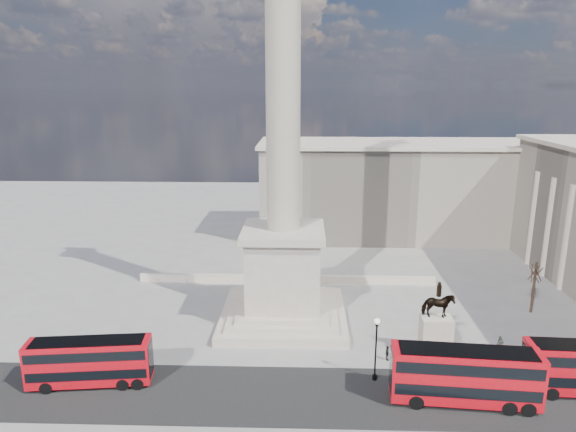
{
  "coord_description": "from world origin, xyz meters",
  "views": [
    {
      "loc": [
        2.22,
        -49.17,
        25.99
      ],
      "look_at": [
        0.65,
        0.65,
        13.29
      ],
      "focal_mm": 32.0,
      "sensor_mm": 36.0,
      "label": 1
    }
  ],
  "objects_px": {
    "victorian_lamp": "(376,344)",
    "pedestrian_walking": "(500,345)",
    "red_bus_a": "(90,362)",
    "equestrian_statue": "(436,331)",
    "pedestrian_crossing": "(387,353)",
    "red_bus_b": "(466,376)",
    "nelsons_column": "(283,209)",
    "pedestrian_standing": "(506,358)"
  },
  "relations": [
    {
      "from": "nelsons_column",
      "to": "equestrian_statue",
      "type": "height_order",
      "value": "nelsons_column"
    },
    {
      "from": "equestrian_statue",
      "to": "pedestrian_crossing",
      "type": "distance_m",
      "value": 5.3
    },
    {
      "from": "red_bus_b",
      "to": "pedestrian_standing",
      "type": "distance_m",
      "value": 8.33
    },
    {
      "from": "victorian_lamp",
      "to": "red_bus_a",
      "type": "bearing_deg",
      "value": -176.47
    },
    {
      "from": "victorian_lamp",
      "to": "pedestrian_crossing",
      "type": "xyz_separation_m",
      "value": [
        1.67,
        3.49,
        -2.81
      ]
    },
    {
      "from": "red_bus_a",
      "to": "pedestrian_walking",
      "type": "height_order",
      "value": "red_bus_a"
    },
    {
      "from": "red_bus_a",
      "to": "equestrian_statue",
      "type": "bearing_deg",
      "value": 4.3
    },
    {
      "from": "red_bus_b",
      "to": "victorian_lamp",
      "type": "bearing_deg",
      "value": 159.45
    },
    {
      "from": "nelsons_column",
      "to": "victorian_lamp",
      "type": "distance_m",
      "value": 17.83
    },
    {
      "from": "equestrian_statue",
      "to": "pedestrian_standing",
      "type": "distance_m",
      "value": 6.74
    },
    {
      "from": "victorian_lamp",
      "to": "pedestrian_crossing",
      "type": "relative_size",
      "value": 4.02
    },
    {
      "from": "nelsons_column",
      "to": "red_bus_a",
      "type": "distance_m",
      "value": 24.14
    },
    {
      "from": "equestrian_statue",
      "to": "pedestrian_standing",
      "type": "xyz_separation_m",
      "value": [
        6.22,
        -1.94,
        -1.73
      ]
    },
    {
      "from": "red_bus_a",
      "to": "nelsons_column",
      "type": "bearing_deg",
      "value": 33.55
    },
    {
      "from": "nelsons_column",
      "to": "pedestrian_standing",
      "type": "relative_size",
      "value": 25.86
    },
    {
      "from": "red_bus_b",
      "to": "pedestrian_crossing",
      "type": "xyz_separation_m",
      "value": [
        -5.37,
        6.8,
        -1.83
      ]
    },
    {
      "from": "pedestrian_walking",
      "to": "red_bus_a",
      "type": "bearing_deg",
      "value": -164.6
    },
    {
      "from": "red_bus_b",
      "to": "equestrian_statue",
      "type": "bearing_deg",
      "value": 98.61
    },
    {
      "from": "equestrian_statue",
      "to": "pedestrian_crossing",
      "type": "bearing_deg",
      "value": -167.92
    },
    {
      "from": "victorian_lamp",
      "to": "pedestrian_walking",
      "type": "xyz_separation_m",
      "value": [
        13.12,
        5.16,
        -2.64
      ]
    },
    {
      "from": "red_bus_a",
      "to": "pedestrian_crossing",
      "type": "distance_m",
      "value": 27.55
    },
    {
      "from": "equestrian_statue",
      "to": "pedestrian_walking",
      "type": "height_order",
      "value": "equestrian_statue"
    },
    {
      "from": "red_bus_a",
      "to": "pedestrian_standing",
      "type": "distance_m",
      "value": 38.32
    },
    {
      "from": "nelsons_column",
      "to": "red_bus_b",
      "type": "height_order",
      "value": "nelsons_column"
    },
    {
      "from": "red_bus_b",
      "to": "pedestrian_walking",
      "type": "height_order",
      "value": "red_bus_b"
    },
    {
      "from": "pedestrian_walking",
      "to": "pedestrian_standing",
      "type": "height_order",
      "value": "pedestrian_standing"
    },
    {
      "from": "red_bus_a",
      "to": "pedestrian_standing",
      "type": "relative_size",
      "value": 5.65
    },
    {
      "from": "equestrian_statue",
      "to": "pedestrian_walking",
      "type": "xyz_separation_m",
      "value": [
        6.62,
        0.64,
        -1.77
      ]
    },
    {
      "from": "red_bus_a",
      "to": "equestrian_statue",
      "type": "xyz_separation_m",
      "value": [
        31.86,
        6.09,
        0.42
      ]
    },
    {
      "from": "victorian_lamp",
      "to": "pedestrian_crossing",
      "type": "height_order",
      "value": "victorian_lamp"
    },
    {
      "from": "equestrian_statue",
      "to": "pedestrian_crossing",
      "type": "relative_size",
      "value": 5.19
    },
    {
      "from": "red_bus_a",
      "to": "pedestrian_standing",
      "type": "bearing_deg",
      "value": -0.3
    },
    {
      "from": "red_bus_a",
      "to": "pedestrian_walking",
      "type": "bearing_deg",
      "value": 3.4
    },
    {
      "from": "victorian_lamp",
      "to": "pedestrian_walking",
      "type": "height_order",
      "value": "victorian_lamp"
    },
    {
      "from": "red_bus_a",
      "to": "red_bus_b",
      "type": "bearing_deg",
      "value": -9.6
    },
    {
      "from": "red_bus_b",
      "to": "victorian_lamp",
      "type": "xyz_separation_m",
      "value": [
        -7.04,
        3.31,
        0.98
      ]
    },
    {
      "from": "nelsons_column",
      "to": "pedestrian_walking",
      "type": "height_order",
      "value": "nelsons_column"
    },
    {
      "from": "pedestrian_walking",
      "to": "victorian_lamp",
      "type": "bearing_deg",
      "value": -153.03
    },
    {
      "from": "equestrian_statue",
      "to": "pedestrian_standing",
      "type": "height_order",
      "value": "equestrian_statue"
    },
    {
      "from": "victorian_lamp",
      "to": "pedestrian_walking",
      "type": "bearing_deg",
      "value": 21.48
    },
    {
      "from": "red_bus_a",
      "to": "red_bus_b",
      "type": "xyz_separation_m",
      "value": [
        32.41,
        -1.75,
        0.31
      ]
    },
    {
      "from": "nelsons_column",
      "to": "pedestrian_crossing",
      "type": "height_order",
      "value": "nelsons_column"
    }
  ]
}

